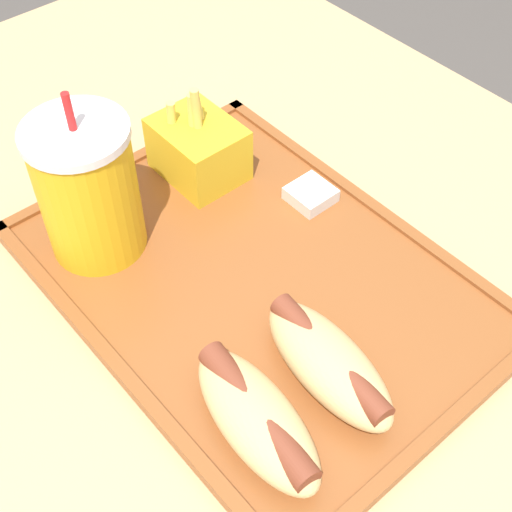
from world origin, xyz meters
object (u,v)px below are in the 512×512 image
object	(u,v)px
soda_cup	(88,189)
hot_dog_near	(328,362)
fries_carton	(198,148)
sauce_cup_mayo	(311,194)
hot_dog_far	(257,418)

from	to	relation	value
soda_cup	hot_dog_near	bearing A→B (deg)	-166.72
soda_cup	fries_carton	size ratio (longest dim) A/B	1.66
fries_carton	sauce_cup_mayo	xyz separation A→B (m)	(-0.11, -0.06, -0.02)
fries_carton	sauce_cup_mayo	size ratio (longest dim) A/B	2.49
hot_dog_near	sauce_cup_mayo	distance (m)	0.21
soda_cup	hot_dog_far	xyz separation A→B (m)	(-0.25, 0.02, -0.05)
sauce_cup_mayo	soda_cup	bearing A→B (deg)	65.06
hot_dog_far	sauce_cup_mayo	xyz separation A→B (m)	(0.16, -0.21, -0.01)
fries_carton	soda_cup	bearing A→B (deg)	97.36
hot_dog_near	hot_dog_far	bearing A→B (deg)	90.00
hot_dog_far	soda_cup	bearing A→B (deg)	-3.81
hot_dog_far	fries_carton	size ratio (longest dim) A/B	1.43
soda_cup	sauce_cup_mayo	distance (m)	0.22
hot_dog_far	fries_carton	distance (m)	0.31
hot_dog_far	hot_dog_near	world-z (taller)	same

